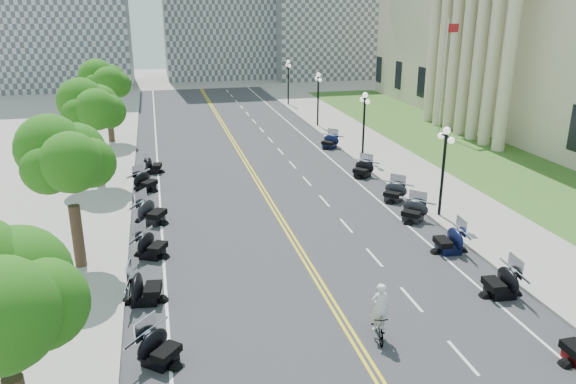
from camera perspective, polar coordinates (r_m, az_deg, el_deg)
ground at (r=25.76m, az=2.07°, el=-7.37°), size 160.00×160.00×0.00m
road at (r=34.76m, az=-2.30°, el=-0.25°), size 16.00×90.00×0.01m
centerline_yellow_a at (r=34.74m, az=-2.49°, el=-0.25°), size 0.12×90.00×0.00m
centerline_yellow_b at (r=34.78m, az=-2.10°, el=-0.22°), size 0.12×90.00×0.00m
edge_line_north at (r=36.46m, az=7.62°, el=0.53°), size 0.12×90.00×0.00m
edge_line_south at (r=34.19m, az=-12.88°, el=-1.04°), size 0.12×90.00×0.00m
lane_dash_4 at (r=20.54m, az=17.34°, el=-15.76°), size 0.12×2.00×0.00m
lane_dash_5 at (r=23.49m, az=12.41°, el=-10.59°), size 0.12×2.00×0.00m
lane_dash_6 at (r=26.71m, az=8.75°, el=-6.57°), size 0.12×2.00×0.00m
lane_dash_7 at (r=30.12m, az=5.94°, el=-3.41°), size 0.12×2.00×0.00m
lane_dash_8 at (r=33.67m, az=3.72°, el=-0.91°), size 0.12×2.00×0.00m
lane_dash_9 at (r=37.30m, az=1.93°, el=1.12°), size 0.12×2.00×0.00m
lane_dash_10 at (r=41.00m, az=0.46°, el=2.78°), size 0.12×2.00×0.00m
lane_dash_11 at (r=44.76m, az=-0.76°, el=4.17°), size 0.12×2.00×0.00m
lane_dash_12 at (r=48.55m, az=-1.80°, el=5.33°), size 0.12×2.00×0.00m
lane_dash_13 at (r=52.37m, az=-2.70°, el=6.33°), size 0.12×2.00×0.00m
lane_dash_14 at (r=56.22m, az=-3.47°, el=7.19°), size 0.12×2.00×0.00m
lane_dash_15 at (r=60.09m, az=-4.14°, el=7.93°), size 0.12×2.00×0.00m
lane_dash_16 at (r=63.97m, az=-4.74°, el=8.59°), size 0.12×2.00×0.00m
lane_dash_17 at (r=67.87m, az=-5.27°, el=9.17°), size 0.12×2.00×0.00m
lane_dash_18 at (r=71.78m, az=-5.74°, el=9.69°), size 0.12×2.00×0.00m
lane_dash_19 at (r=75.70m, az=-6.17°, el=10.15°), size 0.12×2.00×0.00m
sidewalk_north at (r=38.05m, az=13.41°, el=1.06°), size 5.00×90.00×0.15m
sidewalk_south at (r=34.44m, az=-19.70°, el=-1.45°), size 5.00×90.00×0.15m
lawn at (r=48.08m, az=16.70°, el=4.45°), size 9.00×60.00×0.10m
distant_block_c at (r=91.70m, az=4.80°, el=18.60°), size 20.00×14.00×22.00m
street_lamp_2 at (r=31.41m, az=15.45°, el=1.94°), size 0.50×1.20×4.90m
street_lamp_3 at (r=41.95m, az=7.70°, el=6.63°), size 0.50×1.20×4.90m
street_lamp_4 at (r=53.12m, az=3.07°, el=9.35°), size 0.50×1.20×4.90m
street_lamp_5 at (r=64.59m, az=0.02°, el=11.08°), size 0.50×1.20×4.90m
flagpole at (r=50.85m, az=15.50°, el=11.01°), size 1.10×0.20×10.00m
tree_1 at (r=14.43m, az=-27.25°, el=-10.85°), size 4.80×4.80×9.20m
tree_2 at (r=25.42m, az=-21.40°, el=2.41°), size 4.80×4.80×9.20m
tree_3 at (r=37.04m, az=-19.15°, el=7.53°), size 4.80×4.80×9.20m
tree_4 at (r=48.84m, az=-17.96°, el=10.18°), size 4.80×4.80×9.20m
motorcycle_n_4 at (r=24.49m, az=20.85°, el=-8.42°), size 2.06×2.06×1.35m
motorcycle_n_5 at (r=27.74m, az=16.07°, el=-4.62°), size 2.09×2.09×1.36m
motorcycle_n_6 at (r=31.13m, az=12.63°, el=-1.80°), size 2.57×2.57×1.27m
motorcycle_n_7 at (r=34.01m, az=10.74°, el=0.08°), size 2.50×2.50×1.24m
motorcycle_n_8 at (r=38.35m, az=7.59°, el=2.42°), size 2.51×2.51×1.24m
motorcycle_n_10 at (r=45.70m, az=4.25°, el=5.21°), size 2.48×2.48×1.23m
motorcycle_s_4 at (r=19.55m, az=-12.95°, el=-15.05°), size 2.57×2.57×1.27m
motorcycle_s_5 at (r=23.17m, az=-14.36°, el=-9.28°), size 2.21×2.21×1.38m
motorcycle_s_6 at (r=26.97m, az=-13.69°, el=-5.15°), size 2.53×2.53×1.31m
motorcycle_s_7 at (r=30.92m, az=-13.71°, el=-1.86°), size 2.83×2.83×1.44m
motorcycle_s_8 at (r=36.39m, az=-14.29°, el=1.14°), size 2.65×2.65×1.32m
motorcycle_s_9 at (r=40.06m, az=-13.58°, el=2.76°), size 2.05×2.05×1.25m
bicycle at (r=20.61m, az=9.17°, el=-13.24°), size 0.80×1.77×1.03m
cyclist_rider at (r=19.90m, az=9.38°, el=-9.76°), size 0.66×0.43×1.82m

